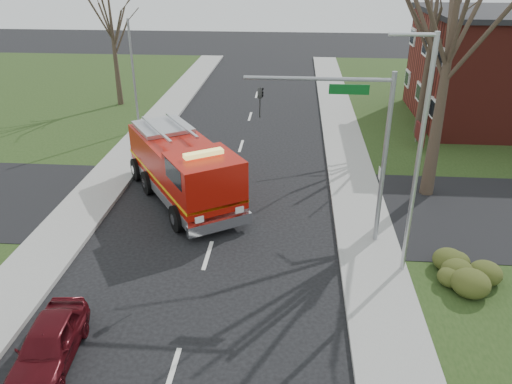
{
  "coord_description": "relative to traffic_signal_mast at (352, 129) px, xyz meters",
  "views": [
    {
      "loc": [
        3.12,
        -15.95,
        10.45
      ],
      "look_at": [
        1.73,
        1.59,
        2.0
      ],
      "focal_mm": 35.0,
      "sensor_mm": 36.0,
      "label": 1
    }
  ],
  "objects": [
    {
      "name": "ground",
      "position": [
        -5.21,
        -1.5,
        -4.71
      ],
      "size": [
        120.0,
        120.0,
        0.0
      ],
      "primitive_type": "plane",
      "color": "black",
      "rests_on": "ground"
    },
    {
      "name": "sidewalk_right",
      "position": [
        0.99,
        -1.5,
        -4.63
      ],
      "size": [
        2.4,
        80.0,
        0.15
      ],
      "primitive_type": "cube",
      "color": "gray",
      "rests_on": "ground"
    },
    {
      "name": "sidewalk_left",
      "position": [
        -11.41,
        -1.5,
        -4.63
      ],
      "size": [
        2.4,
        80.0,
        0.15
      ],
      "primitive_type": "cube",
      "color": "gray",
      "rests_on": "ground"
    },
    {
      "name": "health_center_sign",
      "position": [
        5.29,
        11.0,
        -3.83
      ],
      "size": [
        0.12,
        2.0,
        1.4
      ],
      "color": "#4B1112",
      "rests_on": "ground"
    },
    {
      "name": "hedge_corner",
      "position": [
        3.79,
        -2.5,
        -4.13
      ],
      "size": [
        2.8,
        2.0,
        0.9
      ],
      "primitive_type": "ellipsoid",
      "color": "#2F3A15",
      "rests_on": "lawn_right"
    },
    {
      "name": "bare_tree_near",
      "position": [
        4.29,
        4.5,
        2.71
      ],
      "size": [
        6.0,
        6.0,
        12.0
      ],
      "color": "#362A20",
      "rests_on": "ground"
    },
    {
      "name": "bare_tree_far",
      "position": [
        5.79,
        13.5,
        1.78
      ],
      "size": [
        5.25,
        5.25,
        10.5
      ],
      "color": "#362A20",
      "rests_on": "ground"
    },
    {
      "name": "bare_tree_left",
      "position": [
        -15.21,
        18.5,
        0.86
      ],
      "size": [
        4.5,
        4.5,
        9.0
      ],
      "color": "#362A20",
      "rests_on": "ground"
    },
    {
      "name": "traffic_signal_mast",
      "position": [
        0.0,
        0.0,
        0.0
      ],
      "size": [
        5.29,
        0.18,
        6.8
      ],
      "color": "gray",
      "rests_on": "ground"
    },
    {
      "name": "streetlight_pole",
      "position": [
        1.93,
        -2.0,
        -0.16
      ],
      "size": [
        1.48,
        0.16,
        8.4
      ],
      "color": "#B7BABF",
      "rests_on": "ground"
    },
    {
      "name": "utility_pole_far",
      "position": [
        -12.01,
        12.5,
        -1.21
      ],
      "size": [
        0.14,
        0.14,
        7.0
      ],
      "primitive_type": "cylinder",
      "color": "gray",
      "rests_on": "ground"
    },
    {
      "name": "fire_engine",
      "position": [
        -7.06,
        3.23,
        -3.24
      ],
      "size": [
        6.64,
        8.25,
        3.24
      ],
      "rotation": [
        0.0,
        0.0,
        0.57
      ],
      "color": "#A11007",
      "rests_on": "ground"
    },
    {
      "name": "parked_car_maroon",
      "position": [
        -8.7,
        -7.25,
        -4.09
      ],
      "size": [
        1.77,
        3.73,
        1.23
      ],
      "primitive_type": "imported",
      "rotation": [
        0.0,
        0.0,
        0.09
      ],
      "color": "#480B11",
      "rests_on": "ground"
    }
  ]
}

